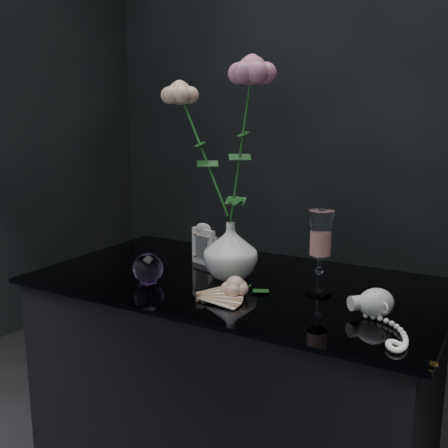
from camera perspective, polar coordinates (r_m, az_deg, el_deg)
The scene contains 9 objects.
table at distance 1.54m, azimuth 1.29°, elevation -19.68°, with size 1.05×0.58×0.76m.
vase at distance 1.37m, azimuth 0.72°, elevation -2.90°, with size 0.14×0.14×0.15m, color white.
wine_glass at distance 1.26m, azimuth 10.40°, elevation -3.08°, with size 0.06×0.06×0.20m, color white, non-canonical shape.
picture_frame at distance 1.50m, azimuth -2.25°, elevation -2.17°, with size 0.09×0.07×0.12m, color silver, non-canonical shape.
paperweight at distance 1.35m, azimuth -8.29°, elevation -4.80°, with size 0.08×0.08×0.08m, color #B083D5, non-canonical shape.
paper_fan at distance 1.22m, azimuth -2.79°, elevation -7.85°, with size 0.21×0.16×0.02m, color #EFE8BF, non-canonical shape.
loose_rose at distance 1.25m, azimuth 1.23°, elevation -6.79°, with size 0.11×0.15×0.05m, color #F2B49C, non-canonical shape.
pearl_jar at distance 1.17m, azimuth 16.22°, elevation -8.11°, with size 0.22×0.23×0.07m, color white, non-canonical shape.
roses at distance 1.34m, azimuth -0.34°, elevation 9.49°, with size 0.31×0.12×0.47m.
Camera 1 is at (0.62, -1.11, 1.18)m, focal length 42.00 mm.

